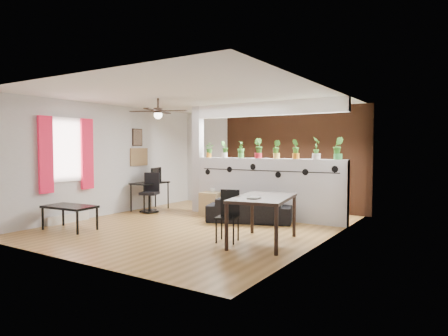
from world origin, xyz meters
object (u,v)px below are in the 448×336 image
(cube_shelf, at_px, (211,204))
(potted_plant_6, at_px, (316,147))
(office_chair, at_px, (150,195))
(potted_plant_0, at_px, (209,149))
(potted_plant_1, at_px, (224,149))
(sofa, at_px, (250,210))
(dining_table, at_px, (263,202))
(folding_chair, at_px, (229,211))
(potted_plant_7, at_px, (338,148))
(cup, at_px, (213,190))
(coffee_table, at_px, (70,208))
(potted_plant_4, at_px, (277,149))
(potted_plant_3, at_px, (258,148))
(computer_desk, at_px, (150,185))
(potted_plant_2, at_px, (241,149))
(ceiling_fan, at_px, (158,112))
(potted_plant_5, at_px, (296,148))

(cube_shelf, bearing_deg, potted_plant_6, -0.24)
(potted_plant_6, bearing_deg, office_chair, -168.99)
(potted_plant_0, height_order, office_chair, potted_plant_0)
(potted_plant_1, height_order, sofa, potted_plant_1)
(potted_plant_6, distance_m, office_chair, 4.17)
(sofa, relative_size, dining_table, 1.08)
(potted_plant_1, relative_size, folding_chair, 0.45)
(potted_plant_1, distance_m, potted_plant_7, 2.71)
(cup, height_order, coffee_table, cup)
(potted_plant_4, height_order, coffee_table, potted_plant_4)
(potted_plant_3, height_order, computer_desk, potted_plant_3)
(cup, distance_m, office_chair, 1.63)
(potted_plant_3, height_order, cup, potted_plant_3)
(dining_table, bearing_deg, folding_chair, -162.35)
(potted_plant_0, relative_size, potted_plant_2, 0.93)
(potted_plant_2, xyz_separation_m, coffee_table, (-2.00, -3.15, -1.14))
(computer_desk, relative_size, dining_table, 0.63)
(potted_plant_4, xyz_separation_m, cup, (-1.47, -0.34, -0.97))
(potted_plant_6, bearing_deg, ceiling_fan, -146.59)
(potted_plant_0, relative_size, potted_plant_3, 0.79)
(potted_plant_4, bearing_deg, potted_plant_7, -0.00)
(dining_table, bearing_deg, computer_desk, 158.30)
(potted_plant_6, bearing_deg, cube_shelf, -172.00)
(potted_plant_6, xyz_separation_m, sofa, (-1.26, -0.57, -1.35))
(cube_shelf, bearing_deg, computer_desk, 177.21)
(ceiling_fan, xyz_separation_m, potted_plant_2, (0.92, 1.80, -0.76))
(potted_plant_0, distance_m, computer_desk, 1.80)
(potted_plant_4, distance_m, potted_plant_7, 1.35)
(potted_plant_6, xyz_separation_m, dining_table, (-0.17, -2.10, -0.90))
(potted_plant_1, xyz_separation_m, cube_shelf, (-0.16, -0.34, -1.29))
(potted_plant_4, xyz_separation_m, cube_shelf, (-1.52, -0.34, -1.29))
(coffee_table, bearing_deg, potted_plant_2, 57.64)
(cup, relative_size, dining_table, 0.08)
(potted_plant_1, height_order, potted_plant_3, potted_plant_3)
(ceiling_fan, xyz_separation_m, cube_shelf, (0.31, 1.46, -2.04))
(potted_plant_7, bearing_deg, cube_shelf, -173.25)
(potted_plant_2, bearing_deg, potted_plant_5, 0.00)
(potted_plant_0, xyz_separation_m, dining_table, (2.54, -2.10, -0.85))
(potted_plant_2, bearing_deg, coffee_table, -122.36)
(sofa, bearing_deg, potted_plant_6, -175.50)
(ceiling_fan, relative_size, sofa, 0.70)
(potted_plant_4, distance_m, sofa, 1.48)
(ceiling_fan, xyz_separation_m, potted_plant_4, (1.83, 1.80, -0.75))
(potted_plant_4, height_order, sofa, potted_plant_4)
(potted_plant_1, relative_size, potted_plant_6, 0.85)
(potted_plant_6, distance_m, sofa, 1.93)
(dining_table, bearing_deg, potted_plant_1, 134.81)
(potted_plant_1, height_order, potted_plant_5, potted_plant_5)
(coffee_table, bearing_deg, potted_plant_7, 36.54)
(computer_desk, bearing_deg, potted_plant_7, 6.26)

